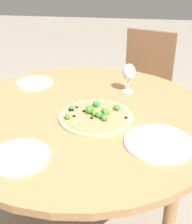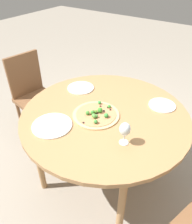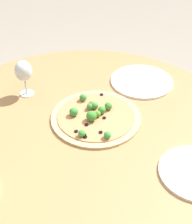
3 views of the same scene
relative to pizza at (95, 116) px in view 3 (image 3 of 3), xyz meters
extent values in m
cylinder|color=#A87A4C|center=(0.04, 0.06, -0.03)|extent=(1.26, 1.26, 0.03)
cylinder|color=#A87A4C|center=(-0.36, -0.33, -0.42)|extent=(0.05, 0.05, 0.75)
cylinder|color=#A87A4C|center=(0.43, -0.33, -0.42)|extent=(0.05, 0.05, 0.75)
cylinder|color=tan|center=(0.00, 0.00, -0.01)|extent=(0.35, 0.35, 0.01)
cylinder|color=tan|center=(0.00, 0.00, 0.00)|extent=(0.30, 0.30, 0.00)
sphere|color=#458B36|center=(-0.05, -0.04, 0.02)|extent=(0.03, 0.03, 0.03)
sphere|color=green|center=(0.08, 0.01, 0.02)|extent=(0.03, 0.03, 0.03)
sphere|color=#43873A|center=(0.02, -0.04, 0.02)|extent=(0.03, 0.03, 0.03)
sphere|color=#408B34|center=(-0.02, -0.02, 0.02)|extent=(0.03, 0.03, 0.03)
sphere|color=#53933E|center=(0.01, -0.04, 0.02)|extent=(0.03, 0.03, 0.03)
sphere|color=#4E8C39|center=(0.02, -0.05, 0.02)|extent=(0.03, 0.03, 0.03)
sphere|color=#538B2D|center=(-0.01, 0.01, 0.02)|extent=(0.02, 0.02, 0.02)
sphere|color=green|center=(0.03, 0.12, 0.02)|extent=(0.03, 0.03, 0.03)
sphere|color=#3C892F|center=(0.01, 0.03, 0.02)|extent=(0.04, 0.04, 0.04)
sphere|color=green|center=(-0.05, 0.12, 0.02)|extent=(0.03, 0.03, 0.03)
sphere|color=#408C3C|center=(0.06, -0.09, 0.02)|extent=(0.03, 0.03, 0.03)
cylinder|color=black|center=(0.03, 0.06, 0.01)|extent=(0.01, 0.01, 0.00)
cylinder|color=black|center=(0.02, 0.13, 0.01)|extent=(0.01, 0.01, 0.00)
cylinder|color=black|center=(0.00, 0.01, 0.01)|extent=(0.01, 0.01, 0.00)
cylinder|color=black|center=(-0.03, 0.10, 0.01)|extent=(0.01, 0.01, 0.00)
cylinder|color=black|center=(0.03, 0.12, 0.01)|extent=(0.01, 0.01, 0.00)
cylinder|color=black|center=(0.06, 0.10, 0.01)|extent=(0.01, 0.01, 0.00)
cylinder|color=black|center=(-0.04, 0.02, 0.01)|extent=(0.01, 0.01, 0.00)
cylinder|color=black|center=(-0.01, -0.14, 0.01)|extent=(0.01, 0.01, 0.00)
cylinder|color=silver|center=(0.31, -0.14, -0.01)|extent=(0.06, 0.06, 0.00)
cylinder|color=silver|center=(0.31, -0.14, 0.03)|extent=(0.01, 0.01, 0.07)
ellipsoid|color=silver|center=(0.31, -0.14, 0.10)|extent=(0.07, 0.07, 0.09)
cylinder|color=white|center=(-0.18, -0.28, -0.01)|extent=(0.28, 0.28, 0.01)
camera|label=1|loc=(-1.25, -0.16, 0.70)|focal=50.00mm
camera|label=2|loc=(0.74, -1.06, 0.97)|focal=35.00mm
camera|label=3|loc=(-0.09, 0.93, 0.75)|focal=50.00mm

